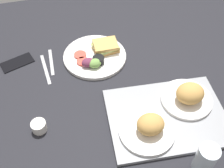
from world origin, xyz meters
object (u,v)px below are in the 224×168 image
object	(u,v)px
cell_phone	(17,62)
knife	(46,69)
serving_tray	(167,116)
espresso_cup	(39,126)
drinking_glass	(206,159)
plate_with_salad	(96,55)
fork	(51,62)
bread_plate_far	(149,128)
bread_plate_near	(188,96)

from	to	relation	value
cell_phone	knife	bearing A→B (deg)	129.60
serving_tray	espresso_cup	size ratio (longest dim) A/B	8.04
drinking_glass	serving_tray	bearing A→B (deg)	-79.57
serving_tray	plate_with_salad	size ratio (longest dim) A/B	1.55
serving_tray	drinking_glass	world-z (taller)	drinking_glass
knife	espresso_cup	bearing A→B (deg)	-14.91
fork	cell_phone	xyz separation A→B (cm)	(15.19, -3.37, 0.15)
espresso_cup	knife	bearing A→B (deg)	-99.18
bread_plate_far	cell_phone	bearing A→B (deg)	-47.64
drinking_glass	fork	bearing A→B (deg)	-55.23
fork	cell_phone	bearing A→B (deg)	-101.36
drinking_glass	cell_phone	size ratio (longest dim) A/B	0.83
plate_with_salad	cell_phone	world-z (taller)	plate_with_salad
drinking_glass	espresso_cup	bearing A→B (deg)	-28.73
serving_tray	bread_plate_far	xyz separation A→B (cm)	(9.51, 5.07, 3.60)
cell_phone	fork	bearing A→B (deg)	148.25
bread_plate_near	drinking_glass	bearing A→B (deg)	76.79
knife	cell_phone	xyz separation A→B (cm)	(12.19, -7.37, 0.15)
plate_with_salad	knife	distance (cm)	23.75
fork	plate_with_salad	bearing A→B (deg)	84.50
bread_plate_near	knife	distance (cm)	62.80
bread_plate_near	fork	world-z (taller)	bread_plate_near
serving_tray	knife	bearing A→B (deg)	-41.20
bread_plate_near	cell_phone	xyz separation A→B (cm)	(65.37, -40.46, -4.46)
fork	cell_phone	world-z (taller)	cell_phone
espresso_cup	knife	distance (cm)	31.34
espresso_cup	bread_plate_far	bearing A→B (deg)	162.92
serving_tray	drinking_glass	size ratio (longest dim) A/B	3.78
drinking_glass	cell_phone	xyz separation A→B (cm)	(59.19, -66.77, -5.55)
bread_plate_near	espresso_cup	world-z (taller)	bread_plate_near
plate_with_salad	fork	xyz separation A→B (cm)	(20.66, -2.41, -1.44)
serving_tray	plate_with_salad	xyz separation A→B (cm)	(19.34, -39.23, 0.89)
plate_with_salad	knife	xyz separation A→B (cm)	(23.66, 1.59, -1.44)
plate_with_salad	espresso_cup	world-z (taller)	plate_with_salad
drinking_glass	fork	world-z (taller)	drinking_glass
drinking_glass	bread_plate_near	bearing A→B (deg)	-103.21
drinking_glass	espresso_cup	world-z (taller)	drinking_glass
espresso_cup	knife	size ratio (longest dim) A/B	0.29
espresso_cup	plate_with_salad	bearing A→B (deg)	-131.41
plate_with_salad	knife	bearing A→B (deg)	3.84
serving_tray	plate_with_salad	bearing A→B (deg)	-63.75
bread_plate_far	drinking_glass	xyz separation A→B (cm)	(-13.52, 16.68, 1.55)
serving_tray	knife	xyz separation A→B (cm)	(43.00, -37.65, -0.55)
bread_plate_near	plate_with_salad	bearing A→B (deg)	-49.59
cell_phone	drinking_glass	bearing A→B (deg)	112.33
espresso_cup	cell_phone	xyz separation A→B (cm)	(7.20, -38.26, -1.60)
bread_plate_near	bread_plate_far	bearing A→B (deg)	26.05
bread_plate_far	plate_with_salad	size ratio (longest dim) A/B	0.71
serving_tray	bread_plate_near	bearing A→B (deg)	-155.88
bread_plate_near	fork	bearing A→B (deg)	-36.47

